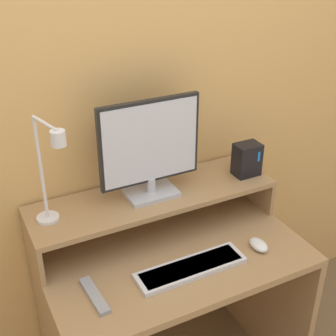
% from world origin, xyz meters
% --- Properties ---
extents(wall_back, '(6.00, 0.05, 2.50)m').
position_xyz_m(wall_back, '(0.00, 0.67, 1.25)').
color(wall_back, '#E5AD60').
rests_on(wall_back, ground_plane).
extents(desk, '(1.01, 0.63, 0.76)m').
position_xyz_m(desk, '(0.00, 0.32, 0.52)').
color(desk, '#A87F51').
rests_on(desk, ground_plane).
extents(monitor_shelf, '(1.01, 0.29, 0.17)m').
position_xyz_m(monitor_shelf, '(0.00, 0.49, 0.90)').
color(monitor_shelf, '#A87F51').
rests_on(monitor_shelf, desk).
extents(monitor, '(0.41, 0.14, 0.40)m').
position_xyz_m(monitor, '(-0.01, 0.49, 1.13)').
color(monitor, '#BCBCC1').
rests_on(monitor, monitor_shelf).
extents(desk_lamp, '(0.10, 0.21, 0.41)m').
position_xyz_m(desk_lamp, '(-0.40, 0.43, 1.16)').
color(desk_lamp, silver).
rests_on(desk_lamp, monitor_shelf).
extents(router_dock, '(0.11, 0.08, 0.14)m').
position_xyz_m(router_dock, '(0.43, 0.45, 0.99)').
color(router_dock, black).
rests_on(router_dock, monitor_shelf).
extents(keyboard, '(0.42, 0.12, 0.02)m').
position_xyz_m(keyboard, '(0.01, 0.19, 0.77)').
color(keyboard, silver).
rests_on(keyboard, desk).
extents(mouse, '(0.06, 0.09, 0.03)m').
position_xyz_m(mouse, '(0.31, 0.18, 0.77)').
color(mouse, white).
rests_on(mouse, desk).
extents(remote_control, '(0.05, 0.19, 0.02)m').
position_xyz_m(remote_control, '(-0.35, 0.21, 0.77)').
color(remote_control, '#99999E').
rests_on(remote_control, desk).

